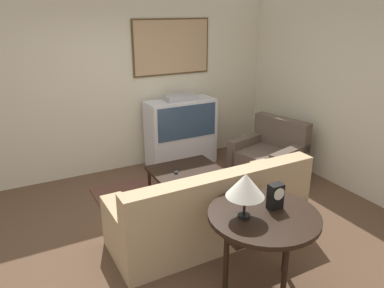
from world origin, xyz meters
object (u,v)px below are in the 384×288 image
(console_table, at_px, (264,221))
(table_lamp, at_px, (245,186))
(couch, at_px, (211,213))
(armchair, at_px, (269,158))
(mantel_clock, at_px, (275,196))
(coffee_table, at_px, (184,171))
(tv, at_px, (181,132))

(console_table, xyz_separation_m, table_lamp, (-0.19, 0.04, 0.38))
(couch, relative_size, armchair, 1.98)
(armchair, distance_m, mantel_clock, 2.56)
(couch, height_order, table_lamp, table_lamp)
(console_table, height_order, mantel_clock, mantel_clock)
(coffee_table, xyz_separation_m, mantel_clock, (-0.01, -1.88, 0.50))
(table_lamp, bearing_deg, tv, 74.10)
(armchair, relative_size, mantel_clock, 4.83)
(couch, height_order, console_table, couch)
(coffee_table, height_order, table_lamp, table_lamp)
(armchair, bearing_deg, coffee_table, -102.38)
(couch, height_order, armchair, couch)
(table_lamp, bearing_deg, armchair, 45.82)
(tv, bearing_deg, couch, -107.39)
(tv, relative_size, armchair, 1.05)
(armchair, relative_size, coffee_table, 1.24)
(coffee_table, relative_size, table_lamp, 2.23)
(couch, height_order, mantel_clock, mantel_clock)
(armchair, relative_size, table_lamp, 2.77)
(armchair, height_order, console_table, armchair)
(coffee_table, xyz_separation_m, table_lamp, (-0.35, -1.88, 0.69))
(console_table, bearing_deg, coffee_table, 85.42)
(couch, xyz_separation_m, console_table, (0.01, -0.91, 0.39))
(tv, height_order, coffee_table, tv)
(couch, xyz_separation_m, mantel_clock, (0.16, -0.87, 0.59))
(coffee_table, bearing_deg, armchair, 2.43)
(armchair, relative_size, console_table, 1.13)
(mantel_clock, bearing_deg, tv, 80.33)
(table_lamp, bearing_deg, couch, 77.82)
(couch, bearing_deg, coffee_table, -99.71)
(console_table, bearing_deg, mantel_clock, 15.23)
(couch, distance_m, table_lamp, 1.18)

